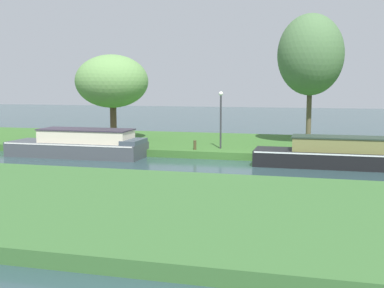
{
  "coord_description": "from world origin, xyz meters",
  "views": [
    {
      "loc": [
        4.44,
        -23.03,
        4.02
      ],
      "look_at": [
        -1.85,
        1.2,
        0.9
      ],
      "focal_mm": 45.45,
      "sensor_mm": 36.0,
      "label": 1
    }
  ],
  "objects_px": {
    "lamp_post": "(221,113)",
    "mooring_post_near": "(195,145)",
    "willow_tree_centre": "(311,55)",
    "willow_tree_left": "(112,82)",
    "black_barge": "(328,154)",
    "slate_narrowboat": "(80,145)"
  },
  "relations": [
    {
      "from": "lamp_post",
      "to": "mooring_post_near",
      "type": "bearing_deg",
      "value": -148.54
    },
    {
      "from": "lamp_post",
      "to": "willow_tree_centre",
      "type": "bearing_deg",
      "value": 37.05
    },
    {
      "from": "willow_tree_centre",
      "to": "mooring_post_near",
      "type": "xyz_separation_m",
      "value": [
        -5.99,
        -4.34,
        -5.06
      ]
    },
    {
      "from": "willow_tree_left",
      "to": "willow_tree_centre",
      "type": "xyz_separation_m",
      "value": [
        12.26,
        1.2,
        1.56
      ]
    },
    {
      "from": "willow_tree_left",
      "to": "mooring_post_near",
      "type": "relative_size",
      "value": 10.79
    },
    {
      "from": "black_barge",
      "to": "slate_narrowboat",
      "type": "height_order",
      "value": "slate_narrowboat"
    },
    {
      "from": "slate_narrowboat",
      "to": "willow_tree_centre",
      "type": "distance_m",
      "value": 14.4
    },
    {
      "from": "black_barge",
      "to": "lamp_post",
      "type": "distance_m",
      "value": 6.44
    },
    {
      "from": "willow_tree_centre",
      "to": "lamp_post",
      "type": "relative_size",
      "value": 2.43
    },
    {
      "from": "slate_narrowboat",
      "to": "willow_tree_left",
      "type": "height_order",
      "value": "willow_tree_left"
    },
    {
      "from": "willow_tree_left",
      "to": "slate_narrowboat",
      "type": "bearing_deg",
      "value": -88.58
    },
    {
      "from": "willow_tree_left",
      "to": "lamp_post",
      "type": "relative_size",
      "value": 1.71
    },
    {
      "from": "lamp_post",
      "to": "mooring_post_near",
      "type": "height_order",
      "value": "lamp_post"
    },
    {
      "from": "slate_narrowboat",
      "to": "willow_tree_centre",
      "type": "bearing_deg",
      "value": 25.76
    },
    {
      "from": "lamp_post",
      "to": "mooring_post_near",
      "type": "relative_size",
      "value": 6.3
    },
    {
      "from": "willow_tree_centre",
      "to": "lamp_post",
      "type": "xyz_separation_m",
      "value": [
        -4.7,
        -3.55,
        -3.33
      ]
    },
    {
      "from": "black_barge",
      "to": "mooring_post_near",
      "type": "xyz_separation_m",
      "value": [
        -7.04,
        1.52,
        0.03
      ]
    },
    {
      "from": "mooring_post_near",
      "to": "lamp_post",
      "type": "bearing_deg",
      "value": 31.46
    },
    {
      "from": "black_barge",
      "to": "lamp_post",
      "type": "bearing_deg",
      "value": 158.12
    },
    {
      "from": "lamp_post",
      "to": "black_barge",
      "type": "bearing_deg",
      "value": -21.88
    },
    {
      "from": "willow_tree_centre",
      "to": "mooring_post_near",
      "type": "height_order",
      "value": "willow_tree_centre"
    },
    {
      "from": "slate_narrowboat",
      "to": "willow_tree_left",
      "type": "bearing_deg",
      "value": 91.42
    }
  ]
}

